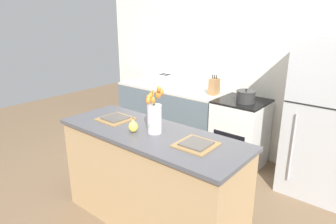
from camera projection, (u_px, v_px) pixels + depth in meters
name	position (u px, v px, depth m)	size (l,w,h in m)	color
ground_plane	(152.00, 221.00, 2.93)	(10.00, 10.00, 0.00)	brown
back_wall	(252.00, 60.00, 3.97)	(5.20, 0.08, 2.70)	silver
kitchen_island	(151.00, 179.00, 2.78)	(1.80, 0.66, 0.94)	tan
back_counter	(171.00, 115.00, 4.60)	(1.68, 0.60, 0.89)	slate
stove_range	(240.00, 133.00, 3.90)	(0.60, 0.61, 0.89)	silver
refrigerator	(324.00, 119.00, 3.20)	(0.68, 0.67, 1.73)	#B7BABC
flower_vase	(154.00, 115.00, 2.57)	(0.14, 0.19, 0.43)	silver
pear_figurine	(133.00, 126.00, 2.61)	(0.08, 0.08, 0.14)	#E5CC4C
plate_setting_left	(115.00, 119.00, 2.94)	(0.30, 0.30, 0.02)	olive
plate_setting_right	(196.00, 144.00, 2.36)	(0.30, 0.30, 0.02)	olive
toaster	(165.00, 80.00, 4.52)	(0.28, 0.18, 0.17)	#B7BABC
cooking_pot	(246.00, 97.00, 3.66)	(0.23, 0.23, 0.17)	#2D2D2D
knife_block	(214.00, 87.00, 4.00)	(0.10, 0.14, 0.27)	#A37547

